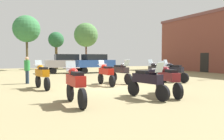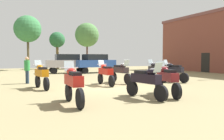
{
  "view_description": "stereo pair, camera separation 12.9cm",
  "coord_description": "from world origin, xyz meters",
  "views": [
    {
      "loc": [
        -5.14,
        -11.22,
        1.63
      ],
      "look_at": [
        1.69,
        3.23,
        0.76
      ],
      "focal_mm": 35.73,
      "sensor_mm": 36.0,
      "label": 1
    },
    {
      "loc": [
        -5.02,
        -11.27,
        1.63
      ],
      "look_at": [
        1.69,
        3.23,
        0.76
      ],
      "focal_mm": 35.73,
      "sensor_mm": 36.0,
      "label": 2
    }
  ],
  "objects": [
    {
      "name": "ground_plane",
      "position": [
        0.0,
        0.0,
        0.01
      ],
      "size": [
        44.0,
        52.0,
        0.02
      ],
      "color": "#8D8159"
    },
    {
      "name": "motorcycle_1",
      "position": [
        0.12,
        0.75,
        0.75
      ],
      "size": [
        0.62,
        2.29,
        1.48
      ],
      "rotation": [
        0.0,
        0.0,
        0.01
      ],
      "color": "black",
      "rests_on": "ground"
    },
    {
      "name": "motorcycle_2",
      "position": [
        1.01,
        -3.76,
        0.75
      ],
      "size": [
        0.74,
        2.22,
        1.49
      ],
      "rotation": [
        0.0,
        0.0,
        -0.22
      ],
      "color": "black",
      "rests_on": "ground"
    },
    {
      "name": "motorcycle_3",
      "position": [
        4.05,
        1.21,
        0.76
      ],
      "size": [
        0.62,
        2.25,
        1.51
      ],
      "rotation": [
        0.0,
        0.0,
        0.03
      ],
      "color": "black",
      "rests_on": "ground"
    },
    {
      "name": "motorcycle_4",
      "position": [
        -3.03,
        -3.8,
        0.76
      ],
      "size": [
        0.62,
        2.18,
        1.51
      ],
      "rotation": [
        0.0,
        0.0,
        -0.01
      ],
      "color": "black",
      "rests_on": "ground"
    },
    {
      "name": "motorcycle_6",
      "position": [
        1.4,
        1.31,
        0.76
      ],
      "size": [
        0.66,
        2.26,
        1.51
      ],
      "rotation": [
        0.0,
        0.0,
        3.28
      ],
      "color": "black",
      "rests_on": "ground"
    },
    {
      "name": "motorcycle_8",
      "position": [
        -3.5,
        0.76,
        0.75
      ],
      "size": [
        0.67,
        2.13,
        1.5
      ],
      "rotation": [
        0.0,
        0.0,
        0.17
      ],
      "color": "black",
      "rests_on": "ground"
    },
    {
      "name": "motorcycle_10",
      "position": [
        4.97,
        0.52,
        0.75
      ],
      "size": [
        0.8,
        2.2,
        1.49
      ],
      "rotation": [
        0.0,
        0.0,
        0.26
      ],
      "color": "black",
      "rests_on": "ground"
    },
    {
      "name": "motorcycle_12",
      "position": [
        -0.12,
        -3.89,
        0.74
      ],
      "size": [
        0.72,
        2.22,
        1.46
      ],
      "rotation": [
        0.0,
        0.0,
        3.33
      ],
      "color": "black",
      "rests_on": "ground"
    },
    {
      "name": "car_2",
      "position": [
        0.57,
        12.08,
        1.19
      ],
      "size": [
        4.39,
        2.03,
        2.0
      ],
      "rotation": [
        0.0,
        0.0,
        1.52
      ],
      "color": "black",
      "rests_on": "ground"
    },
    {
      "name": "car_3",
      "position": [
        3.38,
        11.27,
        1.19
      ],
      "size": [
        4.46,
        2.24,
        2.0
      ],
      "rotation": [
        0.0,
        0.0,
        1.68
      ],
      "color": "black",
      "rests_on": "ground"
    },
    {
      "name": "person_2",
      "position": [
        -4.0,
        3.63,
        1.0
      ],
      "size": [
        0.44,
        0.44,
        1.69
      ],
      "rotation": [
        0.0,
        0.0,
        1.92
      ],
      "color": "#25374D",
      "rests_on": "ground"
    },
    {
      "name": "tree_1",
      "position": [
        -2.67,
        20.47,
        5.45
      ],
      "size": [
        3.53,
        3.53,
        7.22
      ],
      "color": "#4D4129",
      "rests_on": "ground"
    },
    {
      "name": "tree_4",
      "position": [
        5.71,
        20.87,
        5.06
      ],
      "size": [
        3.59,
        3.59,
        6.86
      ],
      "color": "brown",
      "rests_on": "ground"
    },
    {
      "name": "tree_5",
      "position": [
        1.54,
        22.31,
        4.23
      ],
      "size": [
        2.3,
        2.3,
        5.46
      ],
      "color": "brown",
      "rests_on": "ground"
    }
  ]
}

